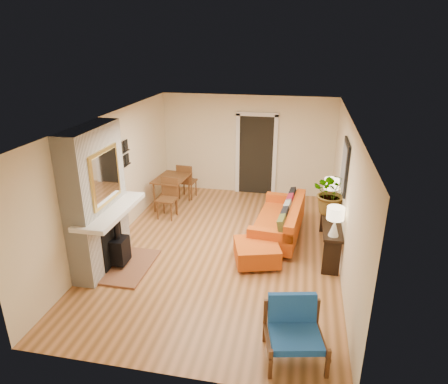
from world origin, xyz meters
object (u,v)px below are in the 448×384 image
(sofa, at_px, (282,221))
(lamp_near, at_px, (335,218))
(console_table, at_px, (330,225))
(ottoman, at_px, (257,252))
(lamp_far, at_px, (331,188))
(blue_chair, at_px, (294,326))
(houseplant, at_px, (332,192))
(dining_table, at_px, (175,183))

(sofa, distance_m, lamp_near, 1.68)
(sofa, bearing_deg, console_table, -25.83)
(ottoman, xyz_separation_m, lamp_near, (1.33, -0.03, 0.83))
(lamp_near, relative_size, lamp_far, 1.00)
(blue_chair, xyz_separation_m, houseplant, (0.57, 3.13, 0.73))
(sofa, xyz_separation_m, dining_table, (-2.70, 1.09, 0.26))
(console_table, height_order, lamp_far, lamp_far)
(console_table, distance_m, lamp_near, 0.88)
(lamp_near, distance_m, lamp_far, 1.49)
(ottoman, distance_m, dining_table, 3.25)
(lamp_near, height_order, lamp_far, same)
(blue_chair, height_order, lamp_far, lamp_far)
(sofa, bearing_deg, houseplant, -12.34)
(dining_table, bearing_deg, ottoman, -44.26)
(dining_table, height_order, houseplant, houseplant)
(lamp_near, bearing_deg, ottoman, 178.79)
(blue_chair, xyz_separation_m, console_table, (0.58, 2.88, 0.15))
(ottoman, height_order, lamp_far, lamp_far)
(ottoman, bearing_deg, console_table, 27.92)
(dining_table, bearing_deg, blue_chair, -55.25)
(blue_chair, bearing_deg, ottoman, 109.19)
(lamp_far, bearing_deg, sofa, -162.55)
(ottoman, height_order, houseplant, houseplant)
(lamp_near, xyz_separation_m, houseplant, (-0.01, 0.99, 0.09))
(lamp_near, xyz_separation_m, lamp_far, (0.00, 1.49, 0.00))
(sofa, distance_m, dining_table, 2.92)
(blue_chair, bearing_deg, lamp_near, 74.92)
(ottoman, height_order, dining_table, dining_table)
(dining_table, distance_m, lamp_far, 3.76)
(console_table, relative_size, houseplant, 2.14)
(lamp_far, bearing_deg, ottoman, -132.35)
(dining_table, relative_size, houseplant, 2.03)
(ottoman, xyz_separation_m, console_table, (1.33, 0.71, 0.35))
(sofa, height_order, houseplant, houseplant)
(sofa, bearing_deg, ottoman, -108.33)
(blue_chair, bearing_deg, sofa, 96.32)
(lamp_near, bearing_deg, lamp_far, 90.00)
(sofa, distance_m, ottoman, 1.23)
(ottoman, height_order, lamp_near, lamp_near)
(lamp_near, bearing_deg, houseplant, 90.58)
(dining_table, xyz_separation_m, console_table, (3.65, -1.55, -0.03))
(blue_chair, xyz_separation_m, lamp_near, (0.58, 2.14, 0.64))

